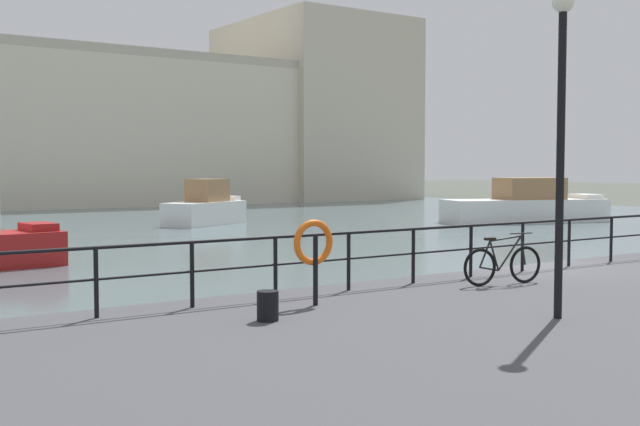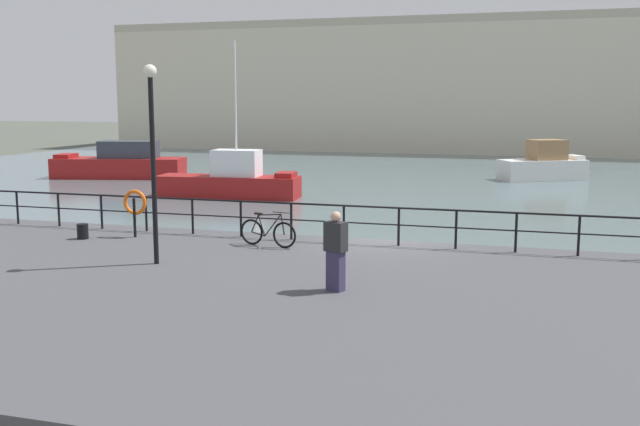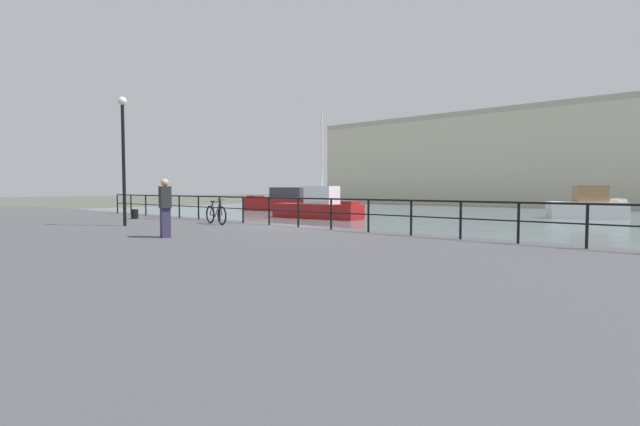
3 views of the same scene
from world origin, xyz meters
name	(u,v)px [view 1 (image 1 of 3)]	position (x,y,z in m)	size (l,w,h in m)	color
ground_plane	(525,299)	(0.00, 0.00, 0.00)	(240.00, 240.00, 0.00)	#4C5147
water_basin	(92,223)	(0.00, 30.20, 0.01)	(80.00, 60.00, 0.01)	slate
harbor_building	(85,127)	(6.92, 52.19, 6.32)	(72.48, 17.42, 16.86)	beige
moored_small_launch	(206,208)	(4.52, 25.54, 0.90)	(5.39, 4.15, 2.41)	white
moored_white_yacht	(527,205)	(19.92, 17.13, 0.92)	(9.55, 5.26, 2.44)	white
quay_railing	(547,235)	(-0.19, -0.75, 1.53)	(26.58, 0.07, 1.08)	black
parked_bicycle	(503,264)	(-2.83, -1.88, 1.19)	(1.75, 0.40, 0.98)	black
mooring_bollard	(268,306)	(-8.34, -2.38, 1.02)	(0.32, 0.32, 0.44)	black
life_ring_stand	(314,245)	(-7.04, -1.66, 1.77)	(0.75, 0.16, 1.40)	black
quay_lamp_post	(561,112)	(-4.69, -4.66, 3.85)	(0.32, 0.32, 4.80)	black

